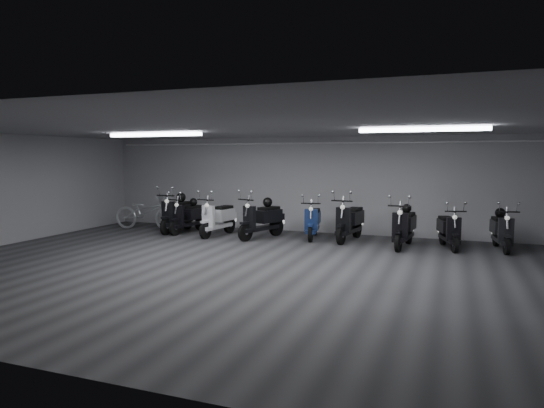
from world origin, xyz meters
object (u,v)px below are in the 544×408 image
at_px(scooter_1, 188,212).
at_px(helmet_3, 500,213).
at_px(scooter_0, 177,208).
at_px(helmet_0, 407,209).
at_px(helmet_1, 268,202).
at_px(helmet_4, 181,197).
at_px(scooter_2, 218,213).
at_px(bicycle, 146,208).
at_px(helmet_2, 193,202).
at_px(scooter_9, 502,225).
at_px(scooter_4, 313,216).
at_px(scooter_3, 261,214).
at_px(scooter_7, 404,221).
at_px(scooter_5, 350,215).
at_px(scooter_8, 449,224).

height_order(scooter_1, helmet_3, scooter_1).
xyz_separation_m(scooter_0, helmet_0, (6.59, -0.01, 0.24)).
relative_size(helmet_1, helmet_4, 0.93).
relative_size(scooter_0, helmet_4, 6.56).
bearing_deg(scooter_2, bicycle, -179.20).
height_order(helmet_1, helmet_2, helmet_1).
height_order(scooter_9, helmet_1, scooter_9).
xyz_separation_m(scooter_2, scooter_4, (2.64, 0.49, -0.03)).
bearing_deg(bicycle, scooter_1, -100.66).
height_order(scooter_3, scooter_7, scooter_3).
height_order(scooter_7, helmet_3, scooter_7).
bearing_deg(bicycle, helmet_3, -93.44).
xyz_separation_m(scooter_2, scooter_3, (1.31, 0.04, 0.02)).
relative_size(scooter_4, bicycle, 0.84).
bearing_deg(helmet_0, scooter_7, -96.54).
xyz_separation_m(scooter_1, helmet_1, (2.45, 0.10, 0.35)).
height_order(scooter_1, scooter_3, scooter_3).
xyz_separation_m(scooter_0, scooter_7, (6.56, -0.25, -0.03)).
bearing_deg(scooter_5, scooter_7, -9.83).
height_order(helmet_2, helmet_3, helmet_2).
bearing_deg(scooter_0, helmet_3, 1.47).
bearing_deg(scooter_0, bicycle, 175.06).
height_order(scooter_2, helmet_4, scooter_2).
distance_m(scooter_7, helmet_2, 6.10).
bearing_deg(scooter_3, helmet_2, -167.16).
distance_m(scooter_4, scooter_8, 3.49).
bearing_deg(scooter_3, scooter_8, 24.43).
bearing_deg(scooter_9, helmet_1, 174.51).
distance_m(scooter_2, scooter_7, 5.09).
bearing_deg(scooter_0, scooter_8, -1.27).
distance_m(scooter_3, helmet_0, 3.82).
xyz_separation_m(scooter_9, helmet_2, (-8.29, -0.05, 0.29)).
xyz_separation_m(scooter_4, bicycle, (-5.25, -0.18, 0.02)).
height_order(scooter_8, helmet_3, scooter_8).
bearing_deg(scooter_8, helmet_4, 163.04).
xyz_separation_m(scooter_0, helmet_2, (0.47, 0.16, 0.19)).
bearing_deg(scooter_5, helmet_4, -172.20).
distance_m(scooter_1, scooter_7, 6.13).
bearing_deg(scooter_0, scooter_2, -10.57).
distance_m(scooter_1, helmet_0, 6.17).
bearing_deg(scooter_4, helmet_1, -179.40).
bearing_deg(helmet_4, helmet_0, -2.32).
height_order(scooter_1, helmet_0, scooter_1).
height_order(scooter_0, helmet_3, scooter_0).
distance_m(scooter_7, helmet_0, 0.37).
bearing_deg(scooter_4, scooter_3, -170.54).
relative_size(scooter_4, scooter_8, 1.05).
xyz_separation_m(scooter_7, scooter_8, (1.03, 0.27, -0.07)).
distance_m(scooter_7, helmet_4, 6.59).
bearing_deg(scooter_7, scooter_3, -174.25).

